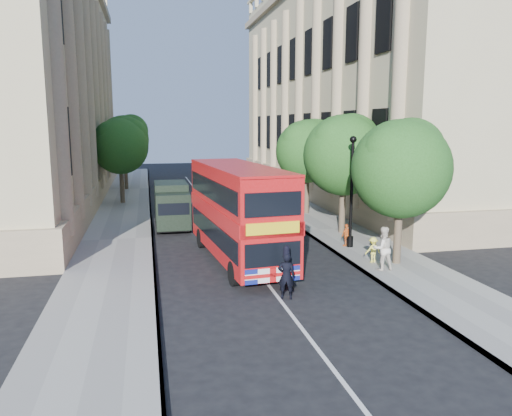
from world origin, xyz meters
TOP-DOWN VIEW (x-y plane):
  - ground at (0.00, 0.00)m, footprint 120.00×120.00m
  - pavement_right at (5.75, 10.00)m, footprint 3.50×80.00m
  - pavement_left at (-5.75, 10.00)m, footprint 3.50×80.00m
  - building_right at (13.80, 24.00)m, footprint 12.00×38.00m
  - building_left at (-13.80, 24.00)m, footprint 12.00×38.00m
  - tree_right_near at (5.84, 3.03)m, footprint 4.00×4.00m
  - tree_right_mid at (5.84, 9.03)m, footprint 4.20×4.20m
  - tree_right_far at (5.84, 15.03)m, footprint 4.00×4.00m
  - tree_left_far at (-5.96, 22.03)m, footprint 4.00×4.00m
  - tree_left_back at (-5.96, 30.03)m, footprint 4.20×4.20m
  - lamp_post at (5.00, 6.00)m, footprint 0.32×0.32m
  - double_decker_bus at (-0.50, 5.03)m, footprint 3.09×8.88m
  - box_van at (-2.90, 12.65)m, footprint 1.82×4.42m
  - police_constable at (0.23, 0.15)m, footprint 0.67×0.54m
  - woman_pedestrian at (4.75, 2.21)m, footprint 0.85×0.66m
  - child_a at (4.88, 6.14)m, footprint 0.67×0.49m
  - child_b at (4.86, 3.29)m, footprint 0.73×0.46m

SIDE VIEW (x-z plane):
  - ground at x=0.00m, z-range 0.00..0.00m
  - pavement_right at x=5.75m, z-range 0.00..0.12m
  - pavement_left at x=-5.75m, z-range 0.00..0.12m
  - child_a at x=4.88m, z-range 0.12..1.18m
  - child_b at x=4.86m, z-range 0.12..1.19m
  - police_constable at x=0.23m, z-range 0.00..1.59m
  - woman_pedestrian at x=4.75m, z-range 0.12..1.86m
  - box_van at x=-2.90m, z-range -0.03..2.50m
  - double_decker_bus at x=-0.50m, z-range 0.21..4.24m
  - lamp_post at x=5.00m, z-range -0.07..5.09m
  - tree_right_near at x=5.84m, z-range 1.21..7.29m
  - tree_right_far at x=5.84m, z-range 1.24..7.39m
  - tree_left_far at x=-5.96m, z-range 1.30..7.59m
  - tree_right_mid at x=5.84m, z-range 1.26..7.63m
  - tree_left_back at x=-5.96m, z-range 1.38..8.03m
  - building_right at x=13.80m, z-range 0.00..18.00m
  - building_left at x=-13.80m, z-range 0.00..18.00m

